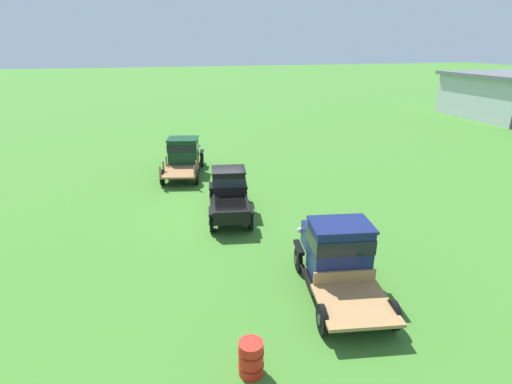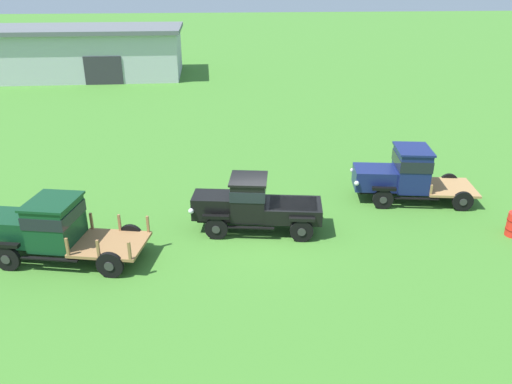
{
  "view_description": "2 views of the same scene",
  "coord_description": "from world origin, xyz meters",
  "px_view_note": "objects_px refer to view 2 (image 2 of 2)",
  "views": [
    {
      "loc": [
        16.44,
        -2.72,
        7.35
      ],
      "look_at": [
        0.12,
        1.67,
        1.0
      ],
      "focal_mm": 28.0,
      "sensor_mm": 36.0,
      "label": 1
    },
    {
      "loc": [
        -1.61,
        -16.04,
        8.74
      ],
      "look_at": [
        0.12,
        1.67,
        1.0
      ],
      "focal_mm": 35.0,
      "sensor_mm": 36.0,
      "label": 2
    }
  ],
  "objects_px": {
    "vintage_truck_midrow_center": "(405,173)",
    "vintage_truck_second_in_line": "(254,204)",
    "vintage_truck_foreground_near": "(48,227)",
    "farm_shed": "(80,52)"
  },
  "relations": [
    {
      "from": "farm_shed",
      "to": "vintage_truck_midrow_center",
      "type": "xyz_separation_m",
      "value": [
        19.66,
        -30.43,
        -1.05
      ]
    },
    {
      "from": "vintage_truck_midrow_center",
      "to": "vintage_truck_second_in_line",
      "type": "bearing_deg",
      "value": -161.89
    },
    {
      "from": "farm_shed",
      "to": "vintage_truck_second_in_line",
      "type": "bearing_deg",
      "value": -67.98
    },
    {
      "from": "farm_shed",
      "to": "vintage_truck_foreground_near",
      "type": "distance_m",
      "value": 34.46
    },
    {
      "from": "vintage_truck_foreground_near",
      "to": "vintage_truck_second_in_line",
      "type": "height_order",
      "value": "vintage_truck_foreground_near"
    },
    {
      "from": "vintage_truck_foreground_near",
      "to": "vintage_truck_midrow_center",
      "type": "distance_m",
      "value": 13.88
    },
    {
      "from": "vintage_truck_foreground_near",
      "to": "vintage_truck_second_in_line",
      "type": "relative_size",
      "value": 1.15
    },
    {
      "from": "vintage_truck_foreground_near",
      "to": "vintage_truck_midrow_center",
      "type": "bearing_deg",
      "value": 14.38
    },
    {
      "from": "vintage_truck_second_in_line",
      "to": "vintage_truck_midrow_center",
      "type": "xyz_separation_m",
      "value": [
        6.49,
        2.12,
        0.13
      ]
    },
    {
      "from": "vintage_truck_foreground_near",
      "to": "farm_shed",
      "type": "bearing_deg",
      "value": 100.39
    }
  ]
}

